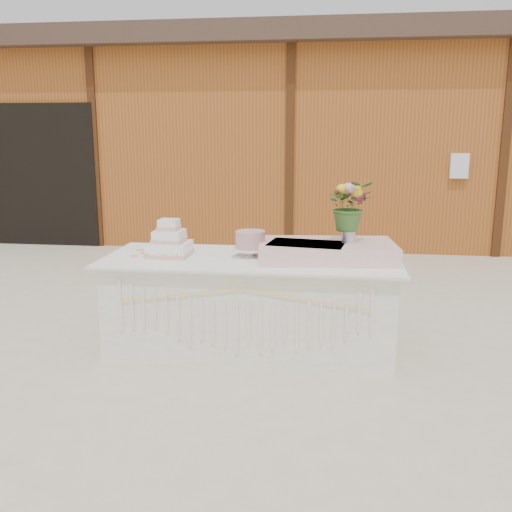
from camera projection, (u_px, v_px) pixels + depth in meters
The scene contains 9 objects.
ground at pixel (251, 347), 4.79m from camera, with size 80.00×80.00×0.00m, color beige.
barn at pixel (298, 137), 10.24m from camera, with size 12.60×4.60×3.30m.
cake_table at pixel (251, 303), 4.71m from camera, with size 2.40×1.00×0.77m.
wedding_cake at pixel (169, 243), 4.69m from camera, with size 0.34×0.34×0.30m.
pink_cake_stand at pixel (250, 243), 4.61m from camera, with size 0.30×0.30×0.22m.
satin_runner at pixel (326, 251), 4.57m from camera, with size 1.08×0.63×0.14m, color #FFD0CD.
flower_vase at pixel (349, 234), 4.54m from camera, with size 0.11×0.11×0.15m, color silver.
bouquet at pixel (350, 199), 4.48m from camera, with size 0.36×0.31×0.40m, color #376227.
loose_flowers at pixel (137, 253), 4.78m from camera, with size 0.14×0.33×0.02m, color pink, non-canonical shape.
Camera 1 is at (0.65, -4.47, 1.77)m, focal length 40.00 mm.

